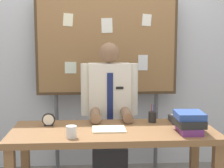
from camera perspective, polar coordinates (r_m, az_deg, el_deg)
The scene contains 10 objects.
back_wall at distance 3.90m, azimuth -1.03°, elevation 5.63°, with size 6.40×0.08×2.70m, color silver.
desk at distance 2.79m, azimuth 0.23°, elevation -9.64°, with size 1.66×0.68×0.75m.
person at distance 3.31m, azimuth -0.44°, elevation -6.48°, with size 0.55×0.56×1.45m.
bulletin_board at distance 3.69m, azimuth -0.88°, elevation 6.41°, with size 1.55×0.09×1.98m.
book_stack at distance 2.72m, azimuth 12.91°, elevation -6.28°, with size 0.23×0.29×0.16m.
open_notebook at distance 2.74m, azimuth -0.54°, elevation -7.68°, with size 0.26×0.20×0.01m, color #F4EFCC.
desk_clock at distance 2.90m, azimuth -10.70°, elevation -6.04°, with size 0.11×0.04×0.11m.
coffee_mug at distance 2.54m, azimuth -6.90°, elevation -8.06°, with size 0.08×0.08×0.09m, color white.
pen_holder at distance 3.00m, azimuth 6.85°, elevation -5.55°, with size 0.07×0.07×0.16m.
paper_tray at distance 3.06m, azimuth 12.27°, elevation -5.81°, with size 0.26×0.20×0.06m.
Camera 1 is at (-0.19, -2.66, 1.47)m, focal length 53.93 mm.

